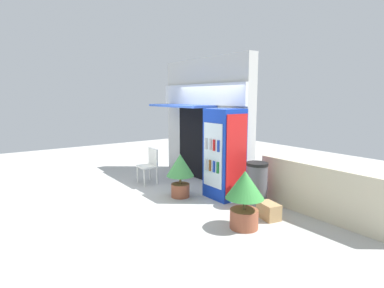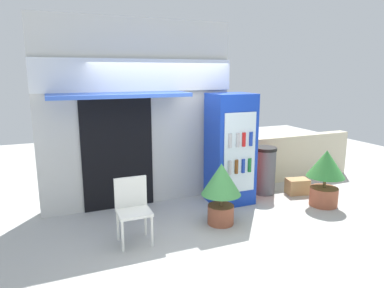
% 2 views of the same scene
% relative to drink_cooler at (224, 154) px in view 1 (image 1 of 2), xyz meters
% --- Properties ---
extents(ground, '(16.00, 16.00, 0.00)m').
position_rel_drink_cooler_xyz_m(ground, '(-1.11, -0.76, -0.99)').
color(ground, '#B2B2AD').
extents(storefront_building, '(3.39, 1.05, 3.23)m').
position_rel_drink_cooler_xyz_m(storefront_building, '(-1.54, 0.62, 0.65)').
color(storefront_building, silver).
rests_on(storefront_building, ground).
extents(drink_cooler, '(0.77, 0.70, 1.98)m').
position_rel_drink_cooler_xyz_m(drink_cooler, '(0.00, 0.00, 0.00)').
color(drink_cooler, '#1438B2').
rests_on(drink_cooler, ground).
extents(plastic_chair, '(0.46, 0.42, 0.91)m').
position_rel_drink_cooler_xyz_m(plastic_chair, '(-1.99, -0.81, -0.46)').
color(plastic_chair, white).
rests_on(plastic_chair, ground).
extents(potted_plant_near_shop, '(0.62, 0.62, 0.98)m').
position_rel_drink_cooler_xyz_m(potted_plant_near_shop, '(-0.59, -0.78, -0.38)').
color(potted_plant_near_shop, '#995138').
rests_on(potted_plant_near_shop, ground).
extents(potted_plant_curbside, '(0.66, 0.66, 1.01)m').
position_rel_drink_cooler_xyz_m(potted_plant_curbside, '(1.45, -0.82, -0.38)').
color(potted_plant_curbside, '#995138').
rests_on(potted_plant_curbside, ground).
extents(trash_bin, '(0.44, 0.44, 0.92)m').
position_rel_drink_cooler_xyz_m(trash_bin, '(0.84, 0.14, -0.53)').
color(trash_bin, '#595960').
rests_on(trash_bin, ground).
extents(stone_boundary_wall, '(2.80, 0.23, 0.99)m').
position_rel_drink_cooler_xyz_m(stone_boundary_wall, '(1.99, 0.67, -0.50)').
color(stone_boundary_wall, beige).
rests_on(stone_boundary_wall, ground).
extents(cardboard_box, '(0.47, 0.36, 0.30)m').
position_rel_drink_cooler_xyz_m(cardboard_box, '(1.42, -0.15, -0.84)').
color(cardboard_box, tan).
rests_on(cardboard_box, ground).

